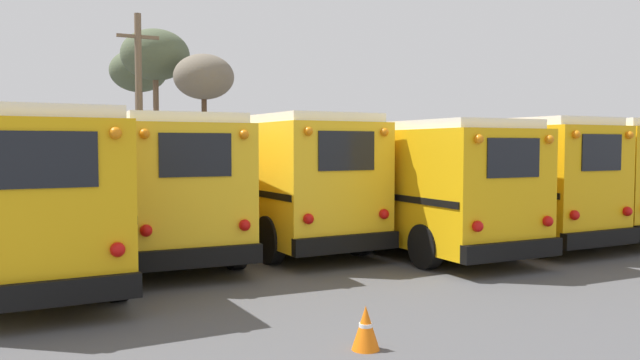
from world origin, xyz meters
TOP-DOWN VIEW (x-y plane):
  - ground_plane at (0.00, 0.00)m, footprint 160.00×160.00m
  - school_bus_0 at (-7.13, -1.21)m, footprint 2.81×9.95m
  - school_bus_1 at (-4.28, 0.85)m, footprint 2.77×10.53m
  - school_bus_2 at (-1.43, 0.61)m, footprint 2.94×9.67m
  - school_bus_3 at (1.43, -0.89)m, footprint 2.57×10.56m
  - school_bus_4 at (4.28, -0.89)m, footprint 2.57×9.84m
  - school_bus_5 at (7.13, -0.87)m, footprint 2.98×9.89m
  - utility_pole at (-2.40, 12.73)m, footprint 1.80×0.30m
  - bare_tree_0 at (0.82, 13.81)m, footprint 2.86×2.86m
  - bare_tree_1 at (-0.99, 20.71)m, footprint 3.17×3.17m
  - bare_tree_2 at (-0.91, 16.46)m, footprint 3.39×3.39m
  - traffic_cone at (-3.43, -8.68)m, footprint 0.36×0.36m

SIDE VIEW (x-z plane):
  - ground_plane at x=0.00m, z-range 0.00..0.00m
  - traffic_cone at x=-3.43m, z-range 0.00..0.56m
  - school_bus_3 at x=1.43m, z-range 0.13..3.26m
  - school_bus_0 at x=-7.13m, z-range 0.14..3.32m
  - school_bus_4 at x=4.28m, z-range 0.13..3.37m
  - school_bus_1 at x=-4.28m, z-range 0.15..3.35m
  - school_bus_5 at x=7.13m, z-range 0.14..3.38m
  - school_bus_2 at x=-1.43m, z-range 0.15..3.43m
  - utility_pole at x=-2.40m, z-range 0.15..8.47m
  - bare_tree_0 at x=0.82m, z-range 2.33..9.25m
  - bare_tree_1 at x=-0.99m, z-range 2.63..10.60m
  - bare_tree_2 at x=-0.91m, z-range 2.86..11.25m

